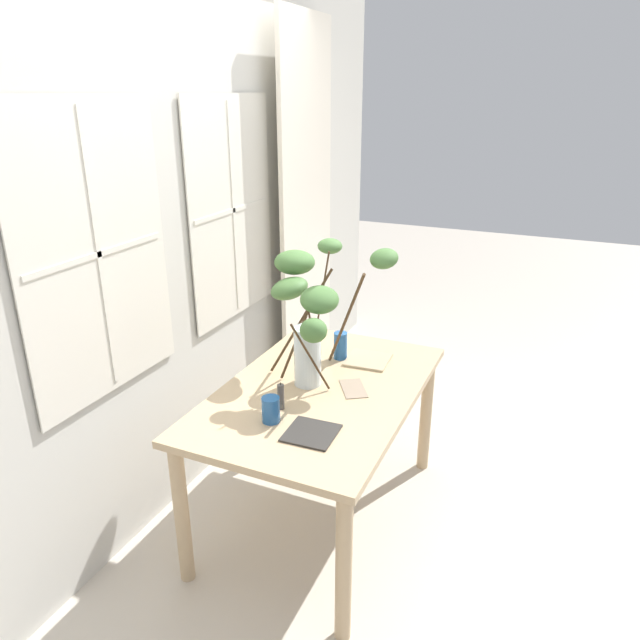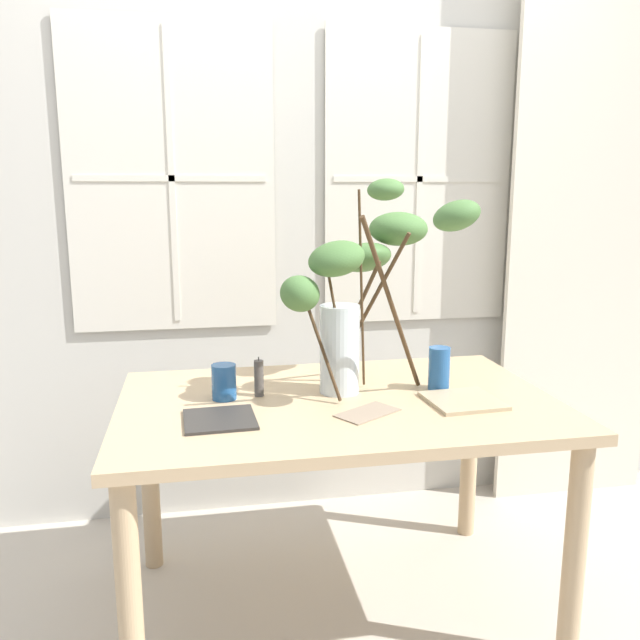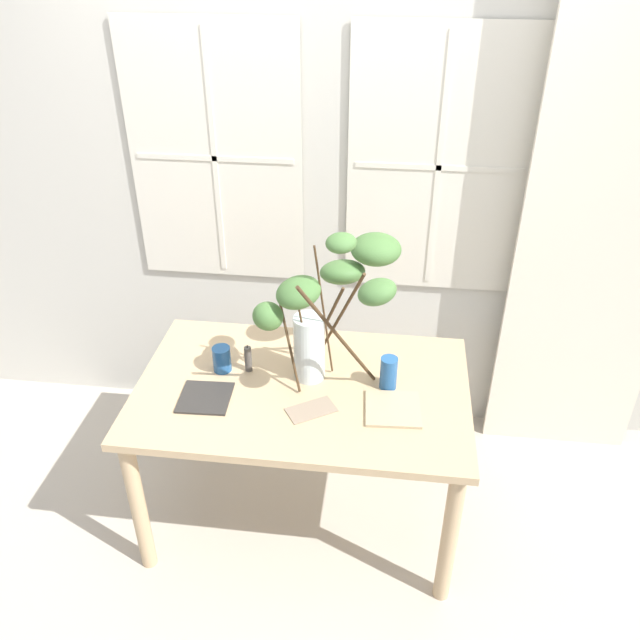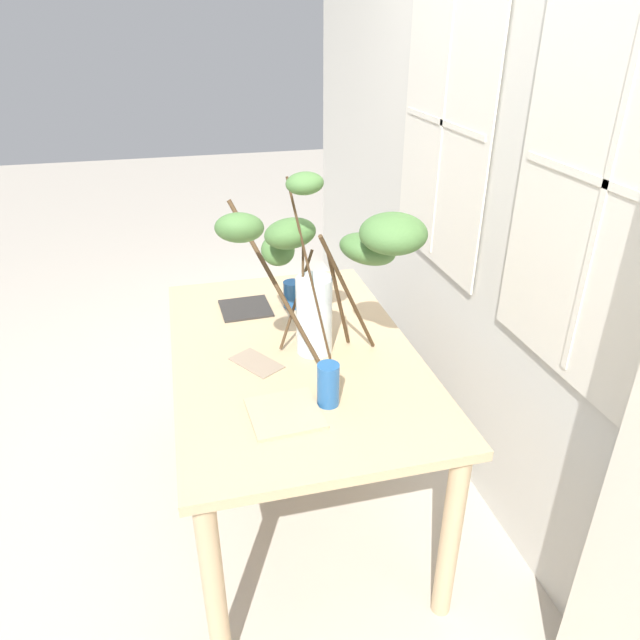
{
  "view_description": "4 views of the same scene",
  "coord_description": "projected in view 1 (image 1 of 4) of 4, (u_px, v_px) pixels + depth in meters",
  "views": [
    {
      "loc": [
        -2.23,
        -0.99,
        2.04
      ],
      "look_at": [
        0.1,
        0.04,
        1.04
      ],
      "focal_mm": 32.78,
      "sensor_mm": 36.0,
      "label": 1
    },
    {
      "loc": [
        -0.42,
        -1.91,
        1.38
      ],
      "look_at": [
        -0.04,
        0.12,
        0.97
      ],
      "focal_mm": 36.29,
      "sensor_mm": 36.0,
      "label": 2
    },
    {
      "loc": [
        0.33,
        -2.07,
        2.38
      ],
      "look_at": [
        0.06,
        0.13,
        0.98
      ],
      "focal_mm": 36.24,
      "sensor_mm": 36.0,
      "label": 3
    },
    {
      "loc": [
        1.79,
        -0.35,
        1.82
      ],
      "look_at": [
        0.03,
        0.09,
        0.86
      ],
      "focal_mm": 32.52,
      "sensor_mm": 36.0,
      "label": 4
    }
  ],
  "objects": [
    {
      "name": "plate_square_left",
      "position": [
        311.0,
        433.0,
        2.38
      ],
      "size": [
        0.21,
        0.21,
        0.01
      ],
      "primitive_type": "cube",
      "rotation": [
        0.0,
        0.0,
        0.04
      ],
      "color": "#2D2B28",
      "rests_on": "dining_table"
    },
    {
      "name": "drinking_glass_blue_left",
      "position": [
        271.0,
        409.0,
        2.45
      ],
      "size": [
        0.08,
        0.08,
        0.11
      ],
      "primitive_type": "cylinder",
      "color": "#235693",
      "rests_on": "dining_table"
    },
    {
      "name": "ground",
      "position": [
        320.0,
        514.0,
        3.01
      ],
      "size": [
        14.0,
        14.0,
        0.0
      ],
      "primitive_type": "plane",
      "color": "#B7AD9E"
    },
    {
      "name": "drinking_glass_blue_right",
      "position": [
        340.0,
        346.0,
        3.03
      ],
      "size": [
        0.07,
        0.07,
        0.14
      ],
      "primitive_type": "cylinder",
      "color": "#235693",
      "rests_on": "dining_table"
    },
    {
      "name": "curtain_sheer_side",
      "position": [
        307.0,
        220.0,
        3.86
      ],
      "size": [
        0.72,
        0.03,
        2.49
      ],
      "primitive_type": "cube",
      "color": "silver",
      "rests_on": "ground"
    },
    {
      "name": "plate_square_right",
      "position": [
        368.0,
        360.0,
        3.02
      ],
      "size": [
        0.23,
        0.23,
        0.01
      ],
      "primitive_type": "cube",
      "rotation": [
        0.0,
        0.0,
        0.06
      ],
      "color": "tan",
      "rests_on": "dining_table"
    },
    {
      "name": "dining_table",
      "position": [
        320.0,
        407.0,
        2.78
      ],
      "size": [
        1.36,
        0.87,
        0.73
      ],
      "color": "tan",
      "rests_on": "ground"
    },
    {
      "name": "vase_with_branches",
      "position": [
        310.0,
        304.0,
        2.74
      ],
      "size": [
        0.63,
        0.69,
        0.69
      ],
      "color": "silver",
      "rests_on": "dining_table"
    },
    {
      "name": "pillar_candle",
      "position": [
        281.0,
        397.0,
        2.55
      ],
      "size": [
        0.03,
        0.03,
        0.13
      ],
      "color": "#514C47",
      "rests_on": "dining_table"
    },
    {
      "name": "back_wall_with_windows",
      "position": [
        163.0,
        226.0,
        2.8
      ],
      "size": [
        5.16,
        0.14,
        2.87
      ],
      "color": "beige",
      "rests_on": "ground"
    },
    {
      "name": "napkin_folded",
      "position": [
        353.0,
        388.0,
        2.74
      ],
      "size": [
        0.22,
        0.19,
        0.0
      ],
      "primitive_type": "cube",
      "rotation": [
        0.0,
        0.0,
        0.57
      ],
      "color": "gray",
      "rests_on": "dining_table"
    }
  ]
}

